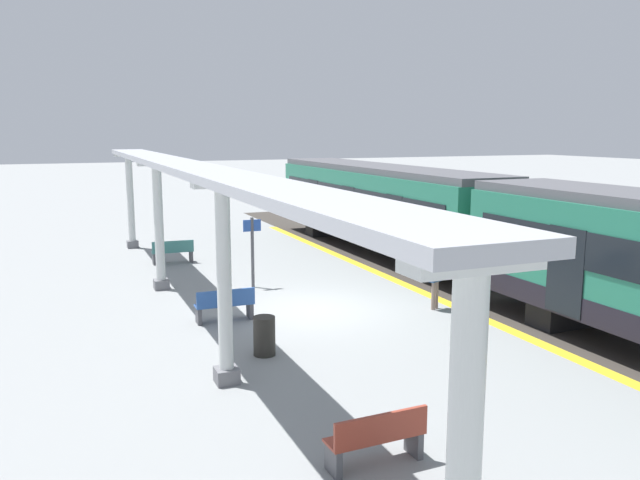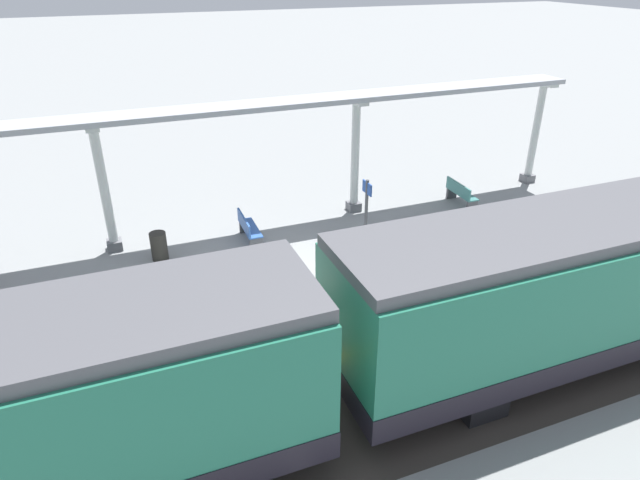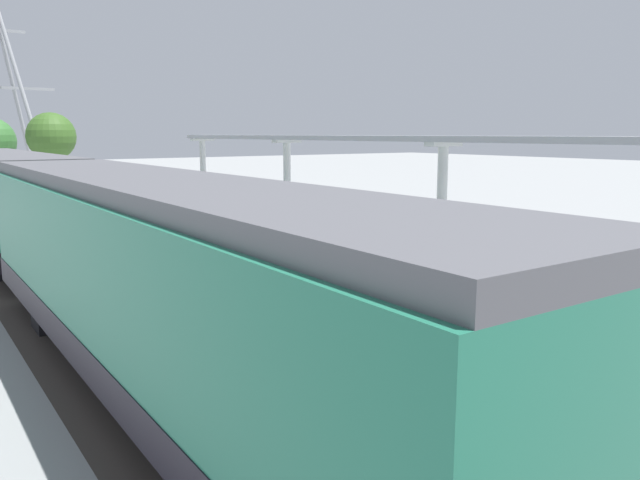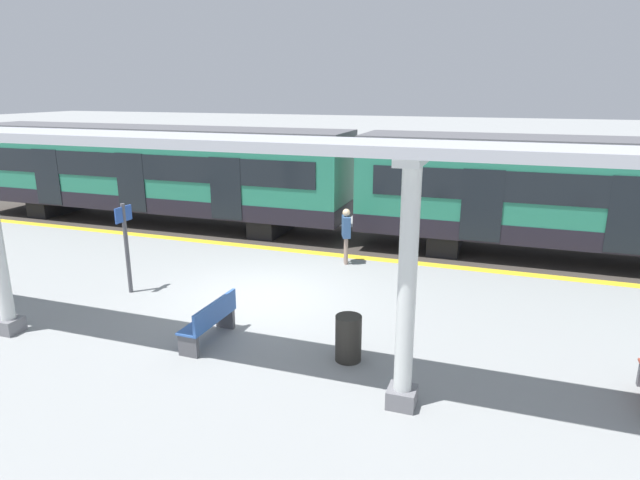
% 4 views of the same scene
% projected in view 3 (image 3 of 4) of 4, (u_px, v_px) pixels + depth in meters
% --- Properties ---
extents(ground_plane, '(176.00, 176.00, 0.00)m').
position_uv_depth(ground_plane, '(260.00, 273.00, 18.60)').
color(ground_plane, gray).
extents(tactile_edge_strip, '(0.36, 29.71, 0.01)m').
position_uv_depth(tactile_edge_strip, '(137.00, 291.00, 16.50)').
color(tactile_edge_strip, gold).
rests_on(tactile_edge_strip, ground).
extents(trackbed, '(3.20, 41.71, 0.01)m').
position_uv_depth(trackbed, '(66.00, 301.00, 15.50)').
color(trackbed, '#38332D').
rests_on(trackbed, ground).
extents(train_near_carriage, '(2.65, 14.63, 3.48)m').
position_uv_depth(train_near_carriage, '(162.00, 283.00, 9.66)').
color(train_near_carriage, '#227156').
rests_on(train_near_carriage, ground).
extents(train_far_carriage, '(2.65, 14.63, 3.48)m').
position_uv_depth(train_far_carriage, '(7.00, 199.00, 22.00)').
color(train_far_carriage, '#227156').
rests_on(train_far_carriage, ground).
extents(canopy_pillar_second, '(1.10, 0.44, 3.91)m').
position_uv_depth(canopy_pillar_second, '(441.00, 213.00, 17.01)').
color(canopy_pillar_second, slate).
rests_on(canopy_pillar_second, ground).
extents(canopy_pillar_third, '(1.10, 0.44, 3.91)m').
position_uv_depth(canopy_pillar_third, '(287.00, 191.00, 23.53)').
color(canopy_pillar_third, slate).
rests_on(canopy_pillar_third, ground).
extents(canopy_pillar_fourth, '(1.10, 0.44, 3.91)m').
position_uv_depth(canopy_pillar_fourth, '(203.00, 179.00, 29.72)').
color(canopy_pillar_fourth, slate).
rests_on(canopy_pillar_fourth, ground).
extents(canopy_beam, '(1.20, 24.10, 0.16)m').
position_uv_depth(canopy_beam, '(352.00, 138.00, 19.93)').
color(canopy_beam, '#A8AAB2').
rests_on(canopy_beam, canopy_pillar_nearest).
extents(bench_near_end, '(1.51, 0.47, 0.86)m').
position_uv_depth(bench_near_end, '(326.00, 250.00, 20.04)').
color(bench_near_end, '#2F59A3').
rests_on(bench_near_end, ground).
extents(bench_mid_platform, '(1.52, 0.50, 0.86)m').
position_uv_depth(bench_mid_platform, '(530.00, 303.00, 13.67)').
color(bench_mid_platform, '#397874').
rests_on(bench_mid_platform, ground).
extents(bench_far_end, '(1.51, 0.49, 0.86)m').
position_uv_depth(bench_far_end, '(214.00, 222.00, 26.25)').
color(bench_far_end, '#953828').
rests_on(bench_far_end, ground).
extents(trash_bin, '(0.48, 0.48, 0.86)m').
position_uv_depth(trash_bin, '(278.00, 239.00, 22.16)').
color(trash_bin, '#2A2823').
rests_on(trash_bin, ground).
extents(platform_info_sign, '(0.56, 0.10, 2.20)m').
position_uv_depth(platform_info_sign, '(344.00, 242.00, 16.31)').
color(platform_info_sign, '#4C4C51').
rests_on(platform_info_sign, ground).
extents(passenger_waiting_near_edge, '(0.50, 0.37, 1.59)m').
position_uv_depth(passenger_waiting_near_edge, '(144.00, 245.00, 17.69)').
color(passenger_waiting_near_edge, gray).
rests_on(passenger_waiting_near_edge, ground).
extents(tree_right_background, '(3.63, 3.63, 5.74)m').
position_uv_depth(tree_right_background, '(51.00, 137.00, 47.21)').
color(tree_right_background, brown).
rests_on(tree_right_background, ground).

